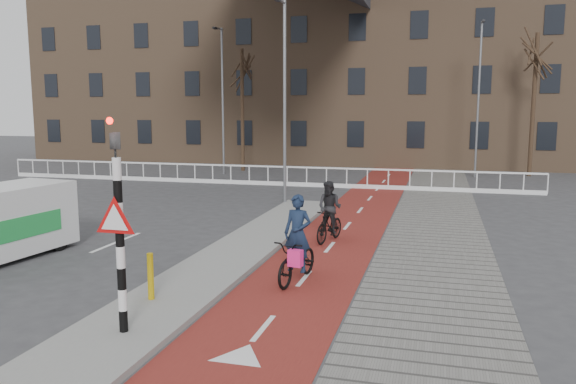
# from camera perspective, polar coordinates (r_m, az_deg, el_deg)

# --- Properties ---
(ground) EXTENTS (120.00, 120.00, 0.00)m
(ground) POSITION_cam_1_polar(r_m,az_deg,el_deg) (11.37, -8.30, -10.99)
(ground) COLOR #38383A
(ground) RESTS_ON ground
(bike_lane) EXTENTS (2.50, 60.00, 0.01)m
(bike_lane) POSITION_cam_1_polar(r_m,az_deg,el_deg) (20.37, 6.94, -2.33)
(bike_lane) COLOR maroon
(bike_lane) RESTS_ON ground
(sidewalk) EXTENTS (3.00, 60.00, 0.01)m
(sidewalk) POSITION_cam_1_polar(r_m,az_deg,el_deg) (20.17, 14.85, -2.66)
(sidewalk) COLOR slate
(sidewalk) RESTS_ON ground
(curb_island) EXTENTS (1.80, 16.00, 0.12)m
(curb_island) POSITION_cam_1_polar(r_m,az_deg,el_deg) (15.16, -4.70, -5.77)
(curb_island) COLOR gray
(curb_island) RESTS_ON ground
(traffic_signal) EXTENTS (0.80, 0.80, 3.68)m
(traffic_signal) POSITION_cam_1_polar(r_m,az_deg,el_deg) (9.40, -16.85, -2.79)
(traffic_signal) COLOR black
(traffic_signal) RESTS_ON curb_island
(bollard) EXTENTS (0.12, 0.12, 0.91)m
(bollard) POSITION_cam_1_polar(r_m,az_deg,el_deg) (11.23, -13.79, -8.32)
(bollard) COLOR #CAA40B
(bollard) RESTS_ON curb_island
(cyclist_near) EXTENTS (0.94, 1.93, 1.93)m
(cyclist_near) POSITION_cam_1_polar(r_m,az_deg,el_deg) (12.31, 0.97, -6.21)
(cyclist_near) COLOR black
(cyclist_near) RESTS_ON bike_lane
(cyclist_far) EXTENTS (0.85, 1.66, 1.74)m
(cyclist_far) POSITION_cam_1_polar(r_m,az_deg,el_deg) (16.05, 4.24, -2.53)
(cyclist_far) COLOR black
(cyclist_far) RESTS_ON bike_lane
(railing) EXTENTS (28.00, 0.10, 0.99)m
(railing) POSITION_cam_1_polar(r_m,az_deg,el_deg) (28.61, -3.96, 1.38)
(railing) COLOR silver
(railing) RESTS_ON ground
(townhouse_row) EXTENTS (46.00, 10.00, 15.90)m
(townhouse_row) POSITION_cam_1_polar(r_m,az_deg,el_deg) (42.66, 5.39, 13.74)
(townhouse_row) COLOR #7F6047
(townhouse_row) RESTS_ON ground
(tree_mid) EXTENTS (0.22, 0.22, 7.46)m
(tree_mid) POSITION_cam_1_polar(r_m,az_deg,el_deg) (35.08, -4.66, 8.25)
(tree_mid) COLOR black
(tree_mid) RESTS_ON ground
(tree_right) EXTENTS (0.24, 0.24, 8.01)m
(tree_right) POSITION_cam_1_polar(r_m,az_deg,el_deg) (34.91, 23.66, 8.04)
(tree_right) COLOR black
(tree_right) RESTS_ON ground
(streetlight_near) EXTENTS (0.12, 0.12, 7.86)m
(streetlight_near) POSITION_cam_1_polar(r_m,az_deg,el_deg) (22.04, -0.34, 8.79)
(streetlight_near) COLOR slate
(streetlight_near) RESTS_ON ground
(streetlight_left) EXTENTS (0.12, 0.12, 8.41)m
(streetlight_left) POSITION_cam_1_polar(r_m,az_deg,el_deg) (33.29, -6.64, 9.04)
(streetlight_left) COLOR slate
(streetlight_left) RESTS_ON ground
(streetlight_right) EXTENTS (0.12, 0.12, 8.57)m
(streetlight_right) POSITION_cam_1_polar(r_m,az_deg,el_deg) (33.31, 18.77, 8.80)
(streetlight_right) COLOR slate
(streetlight_right) RESTS_ON ground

